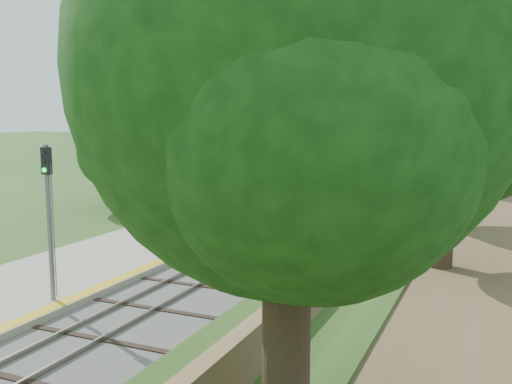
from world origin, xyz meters
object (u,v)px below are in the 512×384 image
at_px(signal_gantry, 421,132).
at_px(train, 419,146).
at_px(station_building, 192,146).
at_px(signal_farside, 416,158).
at_px(lamppost_far, 165,211).
at_px(signal_platform, 49,205).

xyz_separation_m(signal_gantry, train, (-2.47, 17.08, -2.52)).
height_order(station_building, train, station_building).
relative_size(signal_gantry, signal_farside, 1.31).
xyz_separation_m(signal_gantry, lamppost_far, (-5.83, -46.04, -2.54)).
height_order(station_building, signal_farside, station_building).
height_order(lamppost_far, signal_platform, signal_platform).
bearing_deg(signal_gantry, station_building, -123.38).
bearing_deg(station_building, signal_platform, -69.20).
height_order(station_building, signal_gantry, station_building).
bearing_deg(train, signal_platform, -92.33).
bearing_deg(signal_platform, signal_gantry, 84.34).
xyz_separation_m(lamppost_far, signal_farside, (9.56, 15.82, 1.75)).
bearing_deg(train, signal_gantry, -81.77).
xyz_separation_m(signal_platform, signal_farside, (9.10, 23.99, 0.24)).
xyz_separation_m(signal_gantry, signal_farside, (3.73, -30.22, -0.79)).
bearing_deg(signal_platform, station_building, 110.80).
height_order(signal_gantry, lamppost_far, signal_gantry).
distance_m(train, signal_farside, 47.73).
relative_size(lamppost_far, signal_platform, 0.77).
bearing_deg(lamppost_far, station_building, 116.80).
relative_size(station_building, signal_platform, 1.55).
bearing_deg(station_building, lamppost_far, -63.20).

